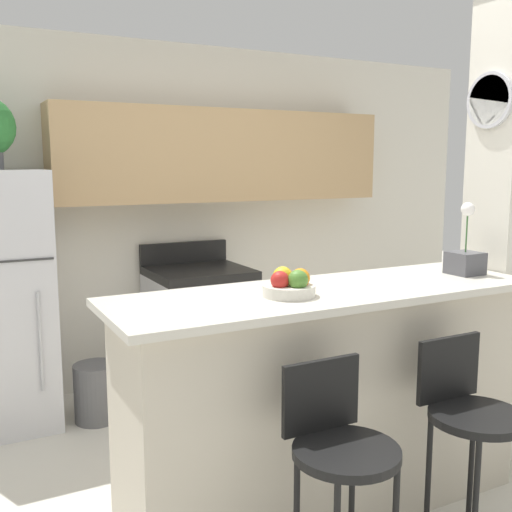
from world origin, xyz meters
name	(u,v)px	position (x,y,z in m)	size (l,w,h in m)	color
ground_plane	(325,507)	(0.00, 0.00, 0.00)	(14.00, 14.00, 0.00)	beige
wall_back	(193,192)	(0.14, 2.04, 1.45)	(5.60, 0.38, 2.55)	silver
pillar_right	(506,233)	(1.23, 0.05, 1.28)	(0.38, 0.32, 2.55)	silver
counter_bar	(327,400)	(0.00, 0.00, 0.55)	(2.08, 0.65, 1.09)	beige
stove_range	(200,328)	(0.07, 1.75, 0.46)	(0.70, 0.65, 1.07)	silver
bar_stool_left	(340,451)	(-0.33, -0.56, 0.62)	(0.39, 0.39, 0.93)	black
bar_stool_right	(469,416)	(0.33, -0.56, 0.62)	(0.39, 0.39, 0.93)	black
orchid_vase	(465,257)	(0.84, -0.02, 1.18)	(0.16, 0.16, 0.38)	#4C4C51
fruit_bowl	(290,285)	(-0.24, -0.05, 1.14)	(0.23, 0.23, 0.12)	silver
trash_bin	(96,392)	(-0.76, 1.54, 0.19)	(0.28, 0.28, 0.38)	#59595B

